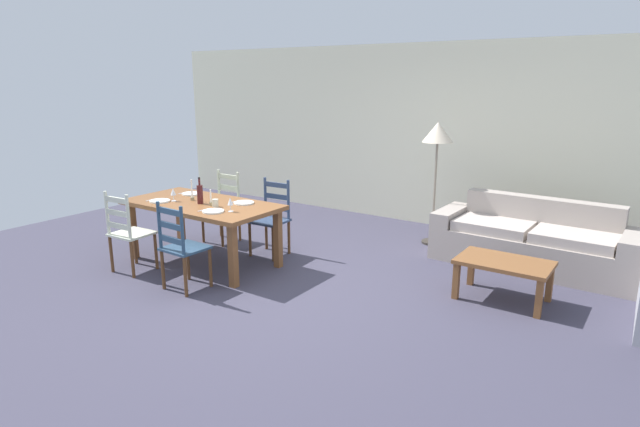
% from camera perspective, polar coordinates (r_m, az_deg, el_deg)
% --- Properties ---
extents(ground_plane, '(9.60, 9.60, 0.02)m').
position_cam_1_polar(ground_plane, '(5.79, -3.70, -7.89)').
color(ground_plane, '#3D3A4B').
extents(wall_far, '(9.60, 0.16, 2.70)m').
position_cam_1_polar(wall_far, '(8.25, 10.57, 8.36)').
color(wall_far, beige).
rests_on(wall_far, ground_plane).
extents(dining_table, '(1.90, 0.96, 0.75)m').
position_cam_1_polar(dining_table, '(6.45, -12.66, 0.42)').
color(dining_table, brown).
rests_on(dining_table, ground_plane).
extents(dining_chair_near_left, '(0.44, 0.42, 0.96)m').
position_cam_1_polar(dining_chair_near_left, '(6.41, -20.08, -1.92)').
color(dining_chair_near_left, beige).
rests_on(dining_chair_near_left, ground_plane).
extents(dining_chair_near_right, '(0.43, 0.41, 0.96)m').
position_cam_1_polar(dining_chair_near_right, '(5.70, -14.81, -3.49)').
color(dining_chair_near_right, navy).
rests_on(dining_chair_near_right, ground_plane).
extents(dining_chair_far_left, '(0.42, 0.40, 0.96)m').
position_cam_1_polar(dining_chair_far_left, '(7.33, -10.44, 0.70)').
color(dining_chair_far_left, beige).
rests_on(dining_chair_far_left, ground_plane).
extents(dining_chair_far_right, '(0.44, 0.42, 0.96)m').
position_cam_1_polar(dining_chair_far_right, '(6.68, -5.26, -0.46)').
color(dining_chair_far_right, navy).
rests_on(dining_chair_far_right, ground_plane).
extents(dinner_plate_near_left, '(0.24, 0.24, 0.02)m').
position_cam_1_polar(dinner_plate_near_left, '(6.60, -16.96, 1.31)').
color(dinner_plate_near_left, white).
rests_on(dinner_plate_near_left, dining_table).
extents(fork_near_left, '(0.02, 0.17, 0.01)m').
position_cam_1_polar(fork_near_left, '(6.72, -17.76, 1.42)').
color(fork_near_left, silver).
rests_on(fork_near_left, dining_table).
extents(dinner_plate_near_right, '(0.24, 0.24, 0.02)m').
position_cam_1_polar(dinner_plate_near_right, '(5.94, -11.49, 0.24)').
color(dinner_plate_near_right, white).
rests_on(dinner_plate_near_right, dining_table).
extents(fork_near_right, '(0.02, 0.17, 0.01)m').
position_cam_1_polar(fork_near_right, '(6.05, -12.48, 0.38)').
color(fork_near_right, silver).
rests_on(fork_near_right, dining_table).
extents(dinner_plate_far_left, '(0.24, 0.24, 0.02)m').
position_cam_1_polar(dinner_plate_far_left, '(6.92, -13.75, 2.10)').
color(dinner_plate_far_left, white).
rests_on(dinner_plate_far_left, dining_table).
extents(fork_far_left, '(0.02, 0.17, 0.01)m').
position_cam_1_polar(fork_far_left, '(7.03, -14.57, 2.19)').
color(fork_far_left, silver).
rests_on(fork_far_left, dining_table).
extents(dinner_plate_far_right, '(0.24, 0.24, 0.02)m').
position_cam_1_polar(dinner_plate_far_right, '(6.29, -8.24, 1.16)').
color(dinner_plate_far_right, white).
rests_on(dinner_plate_far_right, dining_table).
extents(fork_far_right, '(0.02, 0.17, 0.01)m').
position_cam_1_polar(fork_far_right, '(6.39, -9.23, 1.28)').
color(fork_far_right, silver).
rests_on(fork_far_right, dining_table).
extents(wine_bottle, '(0.07, 0.07, 0.32)m').
position_cam_1_polar(wine_bottle, '(6.35, -12.88, 2.09)').
color(wine_bottle, '#471919').
rests_on(wine_bottle, dining_table).
extents(wine_glass_near_left, '(0.06, 0.06, 0.16)m').
position_cam_1_polar(wine_glass_near_left, '(6.56, -15.62, 2.24)').
color(wine_glass_near_left, white).
rests_on(wine_glass_near_left, dining_table).
extents(wine_glass_near_right, '(0.06, 0.06, 0.16)m').
position_cam_1_polar(wine_glass_near_right, '(5.90, -9.69, 1.25)').
color(wine_glass_near_right, white).
rests_on(wine_glass_near_right, dining_table).
extents(coffee_cup_primary, '(0.07, 0.07, 0.09)m').
position_cam_1_polar(coffee_cup_primary, '(6.17, -11.27, 1.13)').
color(coffee_cup_primary, beige).
rests_on(coffee_cup_primary, dining_table).
extents(candle_tall, '(0.05, 0.05, 0.26)m').
position_cam_1_polar(candle_tall, '(6.56, -13.69, 2.02)').
color(candle_tall, '#998C66').
rests_on(candle_tall, dining_table).
extents(candle_short, '(0.05, 0.05, 0.19)m').
position_cam_1_polar(candle_short, '(6.25, -11.74, 1.32)').
color(candle_short, '#998C66').
rests_on(candle_short, dining_table).
extents(couch, '(2.30, 0.86, 0.80)m').
position_cam_1_polar(couch, '(6.75, 22.16, -2.96)').
color(couch, '#AA9D92').
rests_on(couch, ground_plane).
extents(coffee_table, '(0.90, 0.56, 0.42)m').
position_cam_1_polar(coffee_table, '(5.60, 19.30, -5.47)').
color(coffee_table, brown).
rests_on(coffee_table, ground_plane).
extents(standing_lamp, '(0.40, 0.40, 1.64)m').
position_cam_1_polar(standing_lamp, '(7.09, 12.61, 7.80)').
color(standing_lamp, '#332D28').
rests_on(standing_lamp, ground_plane).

